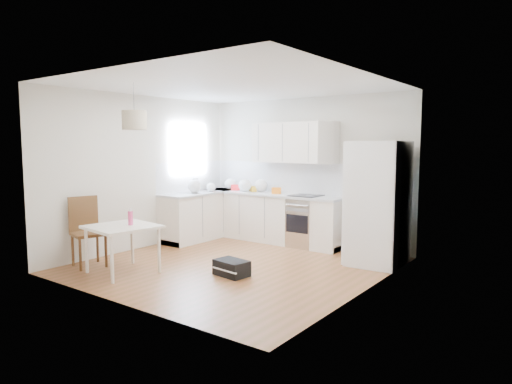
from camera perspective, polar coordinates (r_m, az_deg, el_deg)
floor at (r=7.08m, az=-2.69°, el=-9.13°), size 4.20×4.20×0.00m
ceiling at (r=6.88m, az=-2.81°, el=13.12°), size 4.20×4.20×0.00m
wall_back at (r=8.58m, az=6.15°, el=2.65°), size 4.20×0.00×4.20m
wall_left at (r=8.33m, az=-14.03°, el=2.41°), size 0.00×4.20×4.20m
wall_right at (r=5.76m, az=13.67°, el=0.89°), size 0.00×4.20×4.20m
window_glassblock at (r=9.09m, az=-8.44°, el=5.33°), size 0.02×1.00×1.00m
cabinets_back at (r=8.75m, az=1.68°, el=-3.25°), size 3.00×0.60×0.88m
cabinets_left at (r=9.03m, az=-6.79°, el=-3.00°), size 0.60×1.80×0.88m
counter_back at (r=8.68m, az=1.69°, el=-0.26°), size 3.02×0.64×0.04m
counter_left at (r=8.97m, az=-6.82°, el=-0.10°), size 0.64×1.82×0.04m
backsplash_back at (r=8.90m, az=2.78°, el=1.89°), size 3.00×0.01×0.58m
backsplash_left at (r=9.15m, az=-8.19°, el=1.95°), size 0.01×1.80×0.58m
upper_cabinets at (r=8.50m, az=4.76°, el=6.17°), size 1.70×0.32×0.75m
range_oven at (r=8.32m, az=6.22°, el=-3.76°), size 0.50×0.61×0.88m
sink at (r=8.93m, az=-7.04°, el=-0.03°), size 0.50×0.80×0.16m
refrigerator at (r=7.26m, az=15.11°, el=-1.32°), size 0.95×0.99×1.89m
dining_table at (r=6.81m, az=-16.38°, el=-4.64°), size 0.98×0.98×0.69m
dining_chair at (r=7.34m, az=-20.20°, el=-4.73°), size 0.55×0.55×1.05m
drink_bottle at (r=6.79m, az=-15.43°, el=-2.99°), size 0.07×0.07×0.24m
gym_bag at (r=6.52m, az=-3.07°, el=-9.45°), size 0.52×0.38×0.22m
pendant_lamp at (r=6.67m, az=-14.96°, el=8.67°), size 0.39×0.39×0.27m
grocery_bag_a at (r=9.30m, az=-3.23°, el=0.98°), size 0.25×0.22×0.23m
grocery_bag_b at (r=8.94m, az=-1.38°, el=0.84°), size 0.27×0.23×0.24m
grocery_bag_c at (r=8.91m, az=0.62°, el=0.82°), size 0.27×0.23×0.24m
grocery_bag_d at (r=9.03m, az=-5.63°, el=0.62°), size 0.19×0.16×0.17m
grocery_bag_e at (r=8.80m, az=-7.71°, el=0.73°), size 0.28×0.24×0.25m
snack_orange at (r=8.56m, az=2.57°, el=0.18°), size 0.20×0.17×0.12m
snack_yellow at (r=8.93m, az=-0.38°, el=0.39°), size 0.18×0.17×0.11m
snack_red at (r=9.19m, az=-2.59°, el=0.58°), size 0.20×0.18×0.12m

